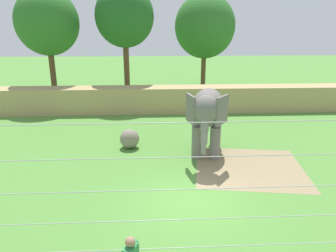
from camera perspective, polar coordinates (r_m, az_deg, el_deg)
ground_plane at (r=11.31m, az=4.05°, el=-13.44°), size 120.00×120.00×0.00m
dirt_patch at (r=14.10m, az=14.78°, el=-7.39°), size 5.19×4.95×0.01m
embankment_wall at (r=22.49m, az=0.33°, el=4.98°), size 36.00×1.80×1.81m
elephant at (r=14.44m, az=7.33°, el=2.61°), size 2.24×4.25×3.21m
enrichment_ball at (r=15.74m, az=-7.12°, el=-2.35°), size 0.98×0.98×0.98m
cable_fence at (r=7.38m, az=7.64°, el=-13.29°), size 11.42×0.27×4.08m
tree_far_left at (r=29.84m, az=6.82°, el=17.80°), size 5.50×5.50×8.89m
tree_left_of_centre at (r=25.09m, az=-8.03°, el=19.37°), size 4.47×4.47×9.06m
tree_behind_wall at (r=25.92m, az=-21.42°, el=17.37°), size 4.67×4.67×8.72m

